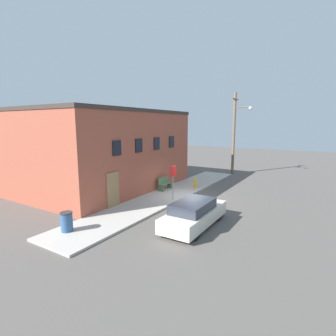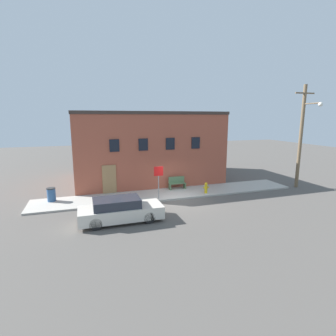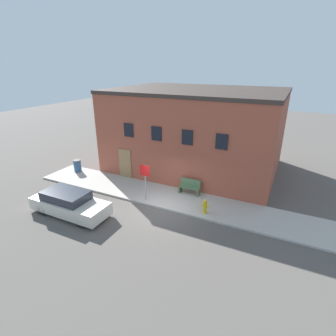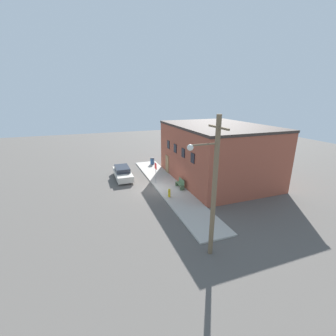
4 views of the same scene
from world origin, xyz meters
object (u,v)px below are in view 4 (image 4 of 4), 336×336
object	(u,v)px
stop_sign	(156,169)
utility_pole	(213,186)
trash_bin	(152,161)
fire_hydrant	(169,193)
bench	(180,184)
parked_car	(123,173)

from	to	relation	value
stop_sign	utility_pole	size ratio (longest dim) A/B	0.28
trash_bin	fire_hydrant	bearing A→B (deg)	-7.83
trash_bin	utility_pole	xyz separation A→B (m)	(18.59, -1.90, 3.74)
utility_pole	fire_hydrant	bearing A→B (deg)	176.85
fire_hydrant	utility_pole	world-z (taller)	utility_pole
bench	trash_bin	xyz separation A→B (m)	(-8.99, -0.33, 0.02)
stop_sign	parked_car	world-z (taller)	stop_sign
trash_bin	utility_pole	size ratio (longest dim) A/B	0.11
fire_hydrant	stop_sign	bearing A→B (deg)	-177.60
bench	fire_hydrant	bearing A→B (deg)	-47.91
fire_hydrant	parked_car	size ratio (longest dim) A/B	0.18
stop_sign	bench	bearing A→B (deg)	43.52
stop_sign	trash_bin	distance (m)	7.21
utility_pole	trash_bin	bearing A→B (deg)	174.17
fire_hydrant	parked_car	world-z (taller)	parked_car
stop_sign	bench	world-z (taller)	stop_sign
trash_bin	utility_pole	bearing A→B (deg)	-5.83
bench	trash_bin	world-z (taller)	bench
stop_sign	fire_hydrant	bearing A→B (deg)	2.40
utility_pole	bench	bearing A→B (deg)	166.92
bench	parked_car	world-z (taller)	parked_car
stop_sign	trash_bin	xyz separation A→B (m)	(-6.95, 1.61, -1.10)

